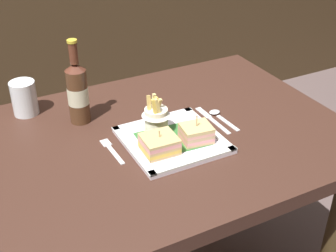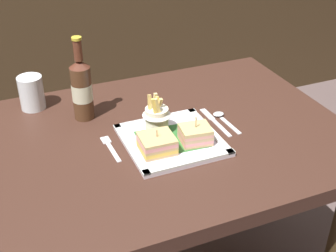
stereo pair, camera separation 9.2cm
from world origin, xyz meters
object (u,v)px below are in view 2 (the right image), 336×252
Objects in this scene: spoon at (222,117)px; beer_bottle at (82,88)px; square_plate at (171,140)px; water_glass at (32,95)px; sandwich_half_left at (157,144)px; fries_cup at (157,115)px; dining_table at (165,173)px; fork at (110,147)px; knife at (214,121)px; sandwich_half_right at (195,134)px.

beer_bottle is at bearing 156.22° from spoon.
water_glass reaches higher than square_plate.
fries_cup is at bearing 68.75° from sandwich_half_left.
dining_table is 9.95× the size of water_glass.
square_plate is 0.08m from fries_cup.
water_glass is (-0.33, 0.36, 0.04)m from square_plate.
beer_bottle is (-0.17, 0.18, 0.04)m from fries_cup.
fork and knife have the same top height.
fries_cup is 0.25m from beer_bottle.
spoon is (0.03, 0.01, 0.00)m from knife.
water_glass is 0.59m from knife.
fork is 0.76× the size of knife.
dining_table is at bearing -178.04° from knife.
square_plate reaches higher than knife.
fries_cup reaches higher than sandwich_half_left.
water_glass is at bearing 134.28° from sandwich_half_right.
knife is at bearing 22.69° from sandwich_half_left.
sandwich_half_left is at bearing -147.42° from square_plate.
spoon is (0.20, 0.01, 0.15)m from dining_table.
fries_cup reaches higher than square_plate.
sandwich_half_left is 0.31m from beer_bottle.
water_glass reaches higher than fork.
sandwich_half_right is (0.12, 0.00, 0.00)m from sandwich_half_left.
sandwich_half_left is 0.14m from fork.
sandwich_half_right is 0.38m from beer_bottle.
dining_table is 11.75× the size of sandwich_half_right.
sandwich_half_right is at bearing -45.72° from water_glass.
fork is (-0.17, -0.01, 0.15)m from dining_table.
water_glass reaches higher than sandwich_half_right.
sandwich_half_left is 0.25m from knife.
fries_cup is 0.23m from spoon.
knife is at bearing 2.73° from fork.
beer_bottle is at bearing 116.32° from sandwich_half_left.
sandwich_half_left is 0.53× the size of knife.
beer_bottle reaches higher than fork.
beer_bottle is (-0.19, 0.18, 0.25)m from dining_table.
sandwich_half_right is 0.15m from knife.
square_plate is 2.43× the size of water_glass.
spoon is at bearing 21.57° from sandwich_half_left.
spoon reaches higher than fork.
fork is at bearing 160.88° from sandwich_half_right.
square_plate is at bearing -13.85° from fork.
beer_bottle is at bearing 136.57° from dining_table.
water_glass is at bearing 132.46° from square_plate.
spoon is at bearing 3.55° from dining_table.
fries_cup reaches higher than dining_table.
sandwich_half_right is 0.68× the size of spoon.
dining_table is 7.95× the size of fork.
sandwich_half_left is 0.28m from spoon.
fries_cup is 0.87× the size of fork.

